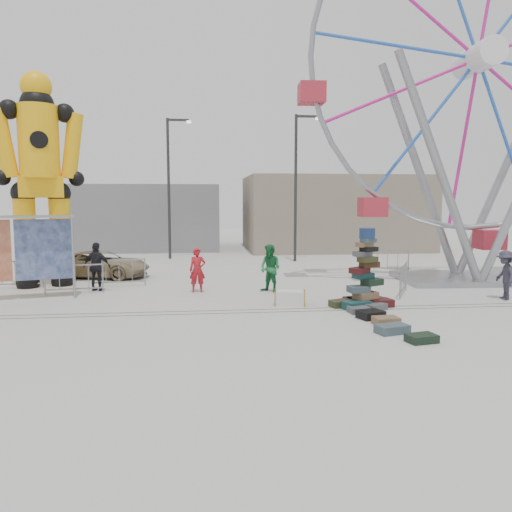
{
  "coord_description": "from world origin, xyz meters",
  "views": [
    {
      "loc": [
        -2.2,
        -14.18,
        3.42
      ],
      "look_at": [
        -0.35,
        2.5,
        1.52
      ],
      "focal_mm": 35.0,
      "sensor_mm": 36.0,
      "label": 1
    }
  ],
  "objects": [
    {
      "name": "suitcase_tower",
      "position": [
        2.99,
        1.05,
        0.71
      ],
      "size": [
        1.9,
        1.65,
        2.53
      ],
      "rotation": [
        0.0,
        0.0,
        0.33
      ],
      "color": "#164144",
      "rests_on": "ground"
    },
    {
      "name": "track_line_far",
      "position": [
        0.0,
        1.0,
        0.0
      ],
      "size": [
        40.0,
        0.04,
        0.01
      ],
      "primitive_type": "cube",
      "color": "#47443F",
      "rests_on": "ground"
    },
    {
      "name": "pedestrian_green",
      "position": [
        0.34,
        3.91,
        0.89
      ],
      "size": [
        1.08,
        1.09,
        1.78
      ],
      "primitive_type": "imported",
      "rotation": [
        0.0,
        0.0,
        -0.81
      ],
      "color": "#1A6B34",
      "rests_on": "ground"
    },
    {
      "name": "track_line_near",
      "position": [
        0.0,
        0.6,
        0.0
      ],
      "size": [
        40.0,
        0.04,
        0.01
      ],
      "primitive_type": "cube",
      "color": "#47443F",
      "rests_on": "ground"
    },
    {
      "name": "barricade_dummy_b",
      "position": [
        -6.82,
        4.39,
        0.55
      ],
      "size": [
        1.99,
        0.42,
        1.1
      ],
      "primitive_type": null,
      "rotation": [
        0.0,
        0.0,
        0.16
      ],
      "color": "gray",
      "rests_on": "ground"
    },
    {
      "name": "pedestrian_red",
      "position": [
        -2.34,
        4.22,
        0.83
      ],
      "size": [
        0.63,
        0.43,
        1.65
      ],
      "primitive_type": "imported",
      "rotation": [
        0.0,
        0.0,
        0.06
      ],
      "color": "#A8181F",
      "rests_on": "ground"
    },
    {
      "name": "pedestrian_grey",
      "position": [
        8.18,
        1.72,
        0.85
      ],
      "size": [
        0.8,
        1.18,
        1.69
      ],
      "primitive_type": "imported",
      "rotation": [
        0.0,
        0.0,
        -1.73
      ],
      "color": "#2A2937",
      "rests_on": "ground"
    },
    {
      "name": "crash_test_dummy",
      "position": [
        -8.34,
        6.1,
        4.49
      ],
      "size": [
        3.37,
        1.59,
        8.52
      ],
      "rotation": [
        0.0,
        0.0,
        0.31
      ],
      "color": "black",
      "rests_on": "ground"
    },
    {
      "name": "lamp_post_right",
      "position": [
        3.09,
        13.0,
        4.48
      ],
      "size": [
        1.41,
        0.25,
        8.0
      ],
      "color": "#2D2D30",
      "rests_on": "ground"
    },
    {
      "name": "row_case_4",
      "position": [
        2.66,
        -2.12,
        0.11
      ],
      "size": [
        0.93,
        0.68,
        0.23
      ],
      "primitive_type": "cube",
      "rotation": [
        0.0,
        0.0,
        0.25
      ],
      "color": "#3F525A",
      "rests_on": "ground"
    },
    {
      "name": "barricade_dummy_a",
      "position": [
        -9.34,
        5.74,
        0.55
      ],
      "size": [
        2.0,
        0.24,
        1.1
      ],
      "primitive_type": null,
      "rotation": [
        0.0,
        0.0,
        0.07
      ],
      "color": "gray",
      "rests_on": "ground"
    },
    {
      "name": "ferris_wheel",
      "position": [
        8.98,
        5.51,
        7.89
      ],
      "size": [
        13.79,
        3.72,
        16.02
      ],
      "rotation": [
        0.0,
        0.0,
        -0.06
      ],
      "color": "gray",
      "rests_on": "ground"
    },
    {
      "name": "row_case_1",
      "position": [
        2.54,
        0.2,
        0.09
      ],
      "size": [
        0.67,
        0.54,
        0.19
      ],
      "primitive_type": "cube",
      "rotation": [
        0.0,
        0.0,
        0.1
      ],
      "color": "#4F5156",
      "rests_on": "ground"
    },
    {
      "name": "pedestrian_black",
      "position": [
        -6.09,
        4.89,
        0.92
      ],
      "size": [
        1.15,
        0.7,
        1.83
      ],
      "primitive_type": "imported",
      "rotation": [
        0.0,
        0.0,
        2.89
      ],
      "color": "black",
      "rests_on": "ground"
    },
    {
      "name": "barricade_wheel_front",
      "position": [
        5.04,
        2.87,
        0.55
      ],
      "size": [
        1.05,
        1.8,
        1.1
      ],
      "primitive_type": null,
      "rotation": [
        0.0,
        0.0,
        1.07
      ],
      "color": "gray",
      "rests_on": "ground"
    },
    {
      "name": "building_right",
      "position": [
        7.0,
        20.0,
        2.5
      ],
      "size": [
        12.0,
        8.0,
        5.0
      ],
      "primitive_type": "cube",
      "color": "gray",
      "rests_on": "ground"
    },
    {
      "name": "steamer_trunk",
      "position": [
        0.66,
        1.6,
        0.23
      ],
      "size": [
        1.07,
        0.74,
        0.46
      ],
      "primitive_type": "cube",
      "rotation": [
        0.0,
        0.0,
        -0.18
      ],
      "color": "silver",
      "rests_on": "ground"
    },
    {
      "name": "parked_suv",
      "position": [
        -6.6,
        8.23,
        0.59
      ],
      "size": [
        4.6,
        3.03,
        1.17
      ],
      "primitive_type": "imported",
      "rotation": [
        0.0,
        0.0,
        1.29
      ],
      "color": "#958260",
      "rests_on": "ground"
    },
    {
      "name": "row_case_0",
      "position": [
        2.3,
        1.13,
        0.11
      ],
      "size": [
        0.91,
        0.65,
        0.22
      ],
      "primitive_type": "cube",
      "rotation": [
        0.0,
        0.0,
        0.24
      ],
      "color": "#32361B",
      "rests_on": "ground"
    },
    {
      "name": "row_case_2",
      "position": [
        2.65,
        -0.52,
        0.12
      ],
      "size": [
        0.85,
        0.76,
        0.24
      ],
      "primitive_type": "cube",
      "rotation": [
        0.0,
        0.0,
        0.34
      ],
      "color": "black",
      "rests_on": "ground"
    },
    {
      "name": "row_case_3",
      "position": [
        2.82,
        -1.28,
        0.11
      ],
      "size": [
        0.72,
        0.54,
        0.22
      ],
      "primitive_type": "cube",
      "rotation": [
        0.0,
        0.0,
        0.1
      ],
      "color": "brown",
      "rests_on": "ground"
    },
    {
      "name": "ground",
      "position": [
        0.0,
        0.0,
        0.0
      ],
      "size": [
        90.0,
        90.0,
        0.0
      ],
      "primitive_type": "plane",
      "color": "#9E9E99",
      "rests_on": "ground"
    },
    {
      "name": "barricade_dummy_c",
      "position": [
        -5.44,
        5.79,
        0.55
      ],
      "size": [
        2.0,
        0.37,
        1.1
      ],
      "primitive_type": null,
      "rotation": [
        0.0,
        0.0,
        0.13
      ],
      "color": "gray",
      "rests_on": "ground"
    },
    {
      "name": "building_left",
      "position": [
        -6.0,
        22.0,
        2.2
      ],
      "size": [
        10.0,
        8.0,
        4.4
      ],
      "primitive_type": "cube",
      "color": "gray",
      "rests_on": "ground"
    },
    {
      "name": "lamp_post_left",
      "position": [
        -3.91,
        15.0,
        4.48
      ],
      "size": [
        1.41,
        0.25,
        8.0
      ],
      "color": "#2D2D30",
      "rests_on": "ground"
    },
    {
      "name": "row_case_5",
      "position": [
        3.05,
        -3.0,
        0.1
      ],
      "size": [
        0.79,
        0.6,
        0.2
      ],
      "primitive_type": "cube",
      "rotation": [
        0.0,
        0.0,
        0.2
      ],
      "color": "black",
      "rests_on": "ground"
    },
    {
      "name": "banner_scaffold",
      "position": [
        -8.52,
        3.37,
        2.17
      ],
      "size": [
        4.03,
        1.61,
        2.89
      ],
      "rotation": [
        0.0,
        0.0,
        0.24
      ],
      "color": "gray",
      "rests_on": "ground"
    },
    {
      "name": "barricade_wheel_back",
      "position": [
        6.57,
        8.42,
        0.55
      ],
      "size": [
        1.59,
        1.36,
        1.1
      ],
      "primitive_type": null,
      "rotation": [
        0.0,
        0.0,
        -0.7
      ],
      "color": "gray",
      "rests_on": "ground"
    }
  ]
}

